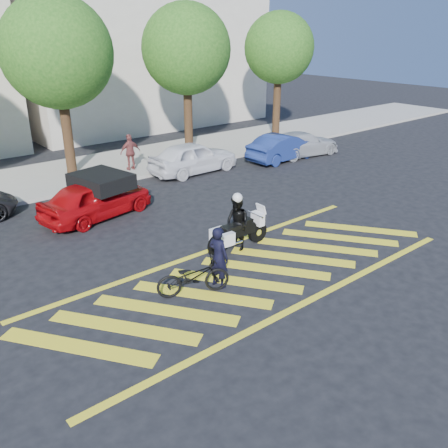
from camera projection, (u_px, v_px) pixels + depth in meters
ground at (252, 274)px, 12.94m from camera, size 90.00×90.00×0.00m
sidewalk at (73, 174)px, 21.45m from camera, size 60.00×5.00×0.15m
crosswalk at (251, 274)px, 12.92m from camera, size 12.33×4.00×0.01m
building_right at (138, 38)px, 31.04m from camera, size 16.00×8.00×11.00m
tree_center at (60, 56)px, 19.63m from camera, size 4.60×4.60×7.56m
tree_right at (188, 52)px, 23.46m from camera, size 4.40×4.40×7.41m
tree_far_right at (280, 51)px, 27.32m from camera, size 4.00×4.00×7.10m
officer_bike at (218, 257)px, 12.06m from camera, size 0.51×0.67×1.66m
bicycle at (193, 277)px, 11.81m from camera, size 1.97×1.29×0.98m
police_motorcycle at (237, 232)px, 14.23m from camera, size 2.21×0.71×0.98m
officer_moto at (237, 224)px, 14.11m from camera, size 0.65×0.82×1.65m
red_convertible at (96, 199)px, 16.54m from camera, size 4.31×2.39×1.39m
parked_mid_right at (193, 157)px, 21.61m from camera, size 4.25×1.74×1.44m
parked_right at (283, 147)px, 23.68m from camera, size 4.09×1.60×1.33m
parked_far_right at (302, 144)px, 24.54m from camera, size 4.42×2.17×1.24m
pedestrian_right at (130, 152)px, 21.50m from camera, size 0.99×0.49×1.63m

